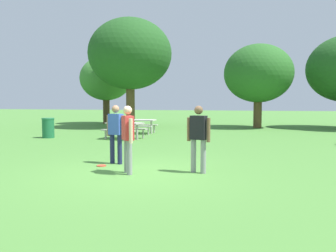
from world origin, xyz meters
TOP-DOWN VIEW (x-y plane):
  - ground_plane at (0.00, 0.00)m, footprint 120.00×120.00m
  - person_thrower at (-0.94, 0.94)m, footprint 0.59×0.31m
  - person_catcher at (1.48, 0.28)m, footprint 0.59×0.31m
  - person_bystander at (-0.15, -0.22)m, footprint 0.40×0.52m
  - frisbee at (-1.19, 0.50)m, footprint 0.25×0.25m
  - picnic_table_near at (-3.01, 6.95)m, footprint 1.95×1.73m
  - picnic_table_far at (-3.19, 9.67)m, footprint 1.71×1.44m
  - trash_can_beside_table at (-6.75, 6.52)m, footprint 0.59×0.59m
  - tree_tall_left at (-8.41, 16.97)m, footprint 4.05×4.05m
  - tree_broad_center at (-5.23, 13.83)m, footprint 5.58×5.58m
  - tree_far_right at (3.14, 15.45)m, footprint 4.51×4.51m

SIDE VIEW (x-z plane):
  - ground_plane at x=0.00m, z-range 0.00..0.00m
  - frisbee at x=-1.19m, z-range 0.00..0.03m
  - trash_can_beside_table at x=-6.75m, z-range 0.00..0.96m
  - picnic_table_near at x=-3.01m, z-range 0.18..0.95m
  - picnic_table_far at x=-3.19m, z-range 0.18..0.95m
  - person_thrower at x=-0.94m, z-range 0.12..1.76m
  - person_catcher at x=1.48m, z-range 0.12..1.76m
  - person_bystander at x=-0.15m, z-range 0.12..1.76m
  - tree_tall_left at x=-8.41m, z-range 0.89..6.18m
  - tree_far_right at x=3.14m, z-range 0.82..6.35m
  - tree_broad_center at x=-5.23m, z-range 1.25..8.55m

